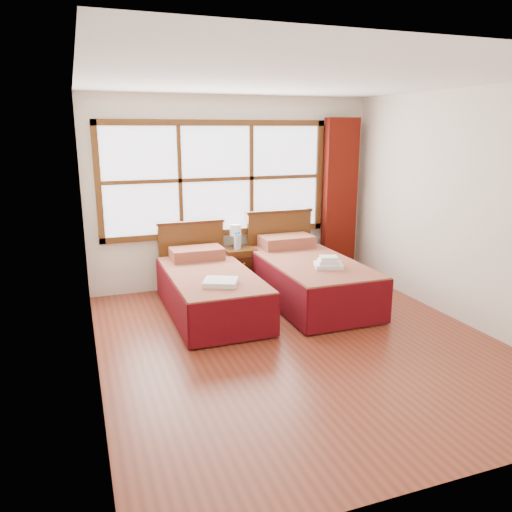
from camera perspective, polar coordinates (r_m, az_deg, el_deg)
name	(u,v)px	position (r m, az deg, el deg)	size (l,w,h in m)	color
floor	(299,343)	(5.29, 4.96, -9.83)	(4.50, 4.50, 0.00)	brown
ceiling	(305,79)	(4.85, 5.66, 19.45)	(4.50, 4.50, 0.00)	white
wall_back	(233,193)	(6.99, -2.62, 7.23)	(4.00, 4.00, 0.00)	silver
wall_left	(87,234)	(4.45, -18.73, 2.41)	(4.50, 4.50, 0.00)	silver
wall_right	(466,209)	(6.03, 22.84, 4.99)	(4.50, 4.50, 0.00)	silver
window	(216,179)	(6.86, -4.56, 8.75)	(3.16, 0.06, 1.56)	white
curtain	(340,198)	(7.51, 9.53, 6.54)	(0.50, 0.16, 2.30)	#5A1109
bed_left	(210,289)	(6.04, -5.33, -3.75)	(0.99, 2.01, 0.96)	#401D0D
bed_right	(307,276)	(6.46, 5.86, -2.34)	(1.07, 2.09, 1.04)	#401D0D
nightstand	(239,268)	(6.95, -1.91, -1.37)	(0.42, 0.42, 0.57)	#532F12
towels_left	(221,282)	(5.46, -4.07, -2.99)	(0.45, 0.43, 0.06)	white
towels_right	(329,263)	(6.01, 8.29, -0.80)	(0.40, 0.37, 0.14)	white
lamp	(235,231)	(6.96, -2.37, 2.92)	(0.16, 0.16, 0.31)	gold
bottle_near	(236,242)	(6.76, -2.28, 1.60)	(0.06, 0.06, 0.24)	silver
bottle_far	(239,241)	(6.83, -1.99, 1.71)	(0.06, 0.06, 0.23)	silver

